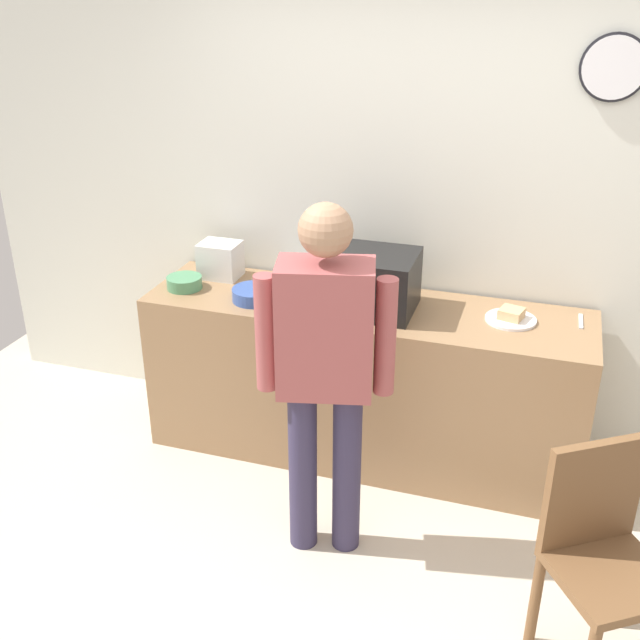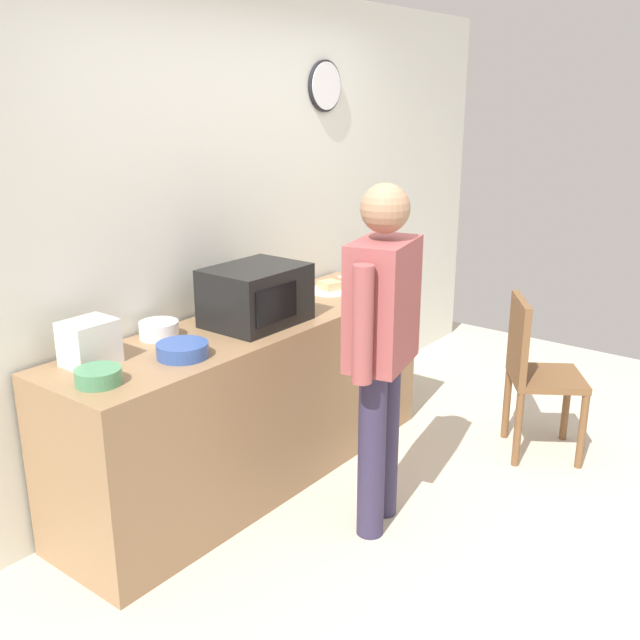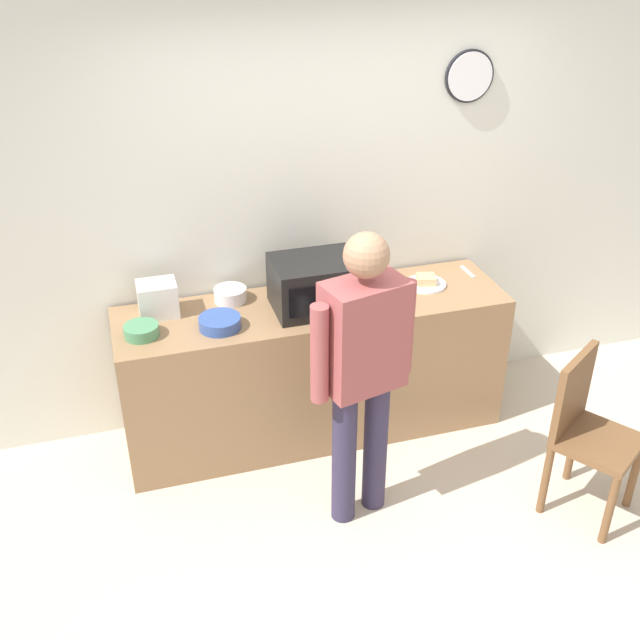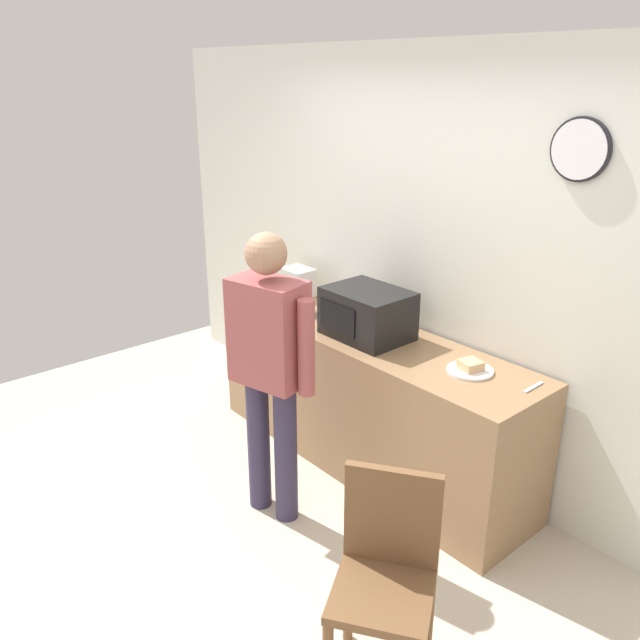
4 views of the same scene
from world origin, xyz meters
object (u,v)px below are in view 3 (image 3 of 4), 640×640
Objects in this scene: person_standing at (363,362)px; wooden_chair at (586,428)px; cereal_bowl at (220,323)px; salad_bowl at (141,331)px; sandwich_plate at (426,282)px; mixing_bowl at (230,295)px; spoon_utensil at (468,272)px; fork_utensil at (316,284)px; microwave at (316,284)px; toaster at (158,299)px.

person_standing is 1.29m from wooden_chair.
cereal_bowl is at bearing 151.32° from wooden_chair.
sandwich_plate is at bearing 3.87° from salad_bowl.
mixing_bowl is at bearing 173.04° from sandwich_plate.
sandwich_plate is at bearing -164.46° from spoon_utensil.
fork_utensil is 0.10× the size of person_standing.
fork_utensil is (0.08, 0.27, -0.15)m from microwave.
mixing_bowl reaches higher than salad_bowl.
salad_bowl is 2.46m from wooden_chair.
wooden_chair is (0.14, -1.22, -0.38)m from spoon_utensil.
cereal_bowl is 1.39× the size of spoon_utensil.
wooden_chair is (1.20, -1.05, -0.53)m from microwave.
fork_utensil is at bearing 16.33° from salad_bowl.
person_standing is at bearing -138.39° from spoon_utensil.
person_standing is at bearing 165.96° from wooden_chair.
person_standing is (0.91, -0.93, -0.02)m from toaster.
sandwich_plate is 1.32m from cereal_bowl.
cereal_bowl reaches higher than spoon_utensil.
microwave reaches higher than fork_utensil.
cereal_bowl is at bearing -171.54° from spoon_utensil.
mixing_bowl is 1.53m from spoon_utensil.
sandwich_plate is 1.62m from toaster.
sandwich_plate is 1.09m from person_standing.
wooden_chair is at bearing -37.39° from mixing_bowl.
person_standing is (-0.06, -1.03, 0.08)m from fork_utensil.
salad_bowl is at bearing -163.67° from fork_utensil.
microwave is 2.27× the size of toaster.
toaster reaches higher than spoon_utensil.
wooden_chair is at bearing -14.04° from person_standing.
wooden_chair is at bearing -24.55° from salad_bowl.
salad_bowl is 2.08m from spoon_utensil.
toaster reaches higher than sandwich_plate.
cereal_bowl is 1.22× the size of mixing_bowl.
cereal_bowl is (-1.31, -0.15, 0.01)m from sandwich_plate.
cereal_bowl is at bearing -151.94° from fork_utensil.
cereal_bowl is at bearing 131.59° from person_standing.
cereal_bowl is (-0.58, -0.08, -0.12)m from microwave.
toaster is 2.46m from wooden_chair.
microwave is 0.53× the size of wooden_chair.
salad_bowl is 1.13× the size of fork_utensil.
microwave is at bearing -25.00° from mixing_bowl.
spoon_utensil is 0.10× the size of person_standing.
toaster is 0.13× the size of person_standing.
cereal_bowl is 0.40m from toaster.
spoon_utensil is (1.95, -0.01, -0.10)m from toaster.
toaster is at bearing 179.73° from spoon_utensil.
salad_bowl is at bearing 175.40° from cereal_bowl.
toaster is (0.12, 0.22, 0.07)m from salad_bowl.
spoon_utensil is at bearing 41.61° from person_standing.
person_standing is (0.49, -0.98, 0.04)m from mixing_bowl.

